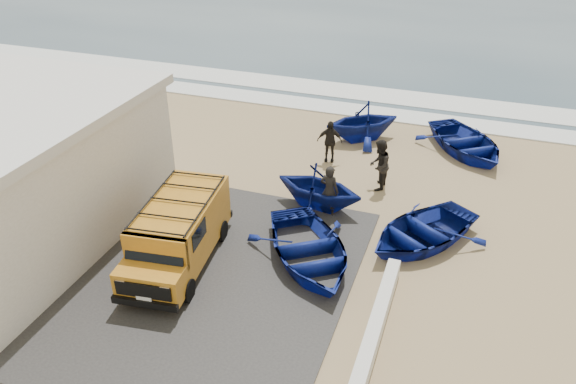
% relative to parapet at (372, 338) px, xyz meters
% --- Properties ---
extents(ground, '(160.00, 160.00, 0.00)m').
position_rel_parapet_xyz_m(ground, '(-5.00, 3.00, -0.28)').
color(ground, tan).
extents(slab, '(12.00, 10.00, 0.05)m').
position_rel_parapet_xyz_m(slab, '(-7.00, 1.00, -0.25)').
color(slab, '#373532').
rests_on(slab, ground).
extents(surf_line, '(180.00, 1.60, 0.06)m').
position_rel_parapet_xyz_m(surf_line, '(-5.00, 15.00, -0.25)').
color(surf_line, white).
rests_on(surf_line, ground).
extents(surf_wash, '(180.00, 2.20, 0.04)m').
position_rel_parapet_xyz_m(surf_wash, '(-5.00, 17.50, -0.26)').
color(surf_wash, white).
rests_on(surf_wash, ground).
extents(parapet, '(0.35, 6.00, 0.55)m').
position_rel_parapet_xyz_m(parapet, '(0.00, 0.00, 0.00)').
color(parapet, silver).
rests_on(parapet, ground).
extents(van, '(2.39, 4.87, 2.01)m').
position_rel_parapet_xyz_m(van, '(-6.14, 1.53, 0.80)').
color(van, orange).
rests_on(van, ground).
extents(boat_near_left, '(5.13, 5.44, 0.92)m').
position_rel_parapet_xyz_m(boat_near_left, '(-2.51, 2.74, 0.18)').
color(boat_near_left, navy).
rests_on(boat_near_left, ground).
extents(boat_near_right, '(4.79, 5.10, 0.86)m').
position_rel_parapet_xyz_m(boat_near_right, '(0.52, 4.90, 0.15)').
color(boat_near_right, navy).
rests_on(boat_near_right, ground).
extents(boat_mid_left, '(3.55, 3.20, 1.65)m').
position_rel_parapet_xyz_m(boat_mid_left, '(-3.14, 5.84, 0.55)').
color(boat_mid_left, navy).
rests_on(boat_mid_left, ground).
extents(boat_far_left, '(4.33, 4.26, 1.73)m').
position_rel_parapet_xyz_m(boat_far_left, '(-3.00, 11.85, 0.59)').
color(boat_far_left, navy).
rests_on(boat_far_left, ground).
extents(boat_far_right, '(5.10, 5.41, 0.91)m').
position_rel_parapet_xyz_m(boat_far_right, '(1.36, 12.03, 0.18)').
color(boat_far_right, navy).
rests_on(boat_far_right, ground).
extents(fisherman_front, '(0.74, 0.56, 1.84)m').
position_rel_parapet_xyz_m(fisherman_front, '(-2.68, 5.54, 0.65)').
color(fisherman_front, black).
rests_on(fisherman_front, ground).
extents(fisherman_middle, '(0.74, 0.94, 1.91)m').
position_rel_parapet_xyz_m(fisherman_middle, '(-1.47, 7.86, 0.68)').
color(fisherman_middle, black).
rests_on(fisherman_middle, ground).
extents(fisherman_back, '(1.07, 0.62, 1.71)m').
position_rel_parapet_xyz_m(fisherman_back, '(-3.77, 9.45, 0.58)').
color(fisherman_back, black).
rests_on(fisherman_back, ground).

